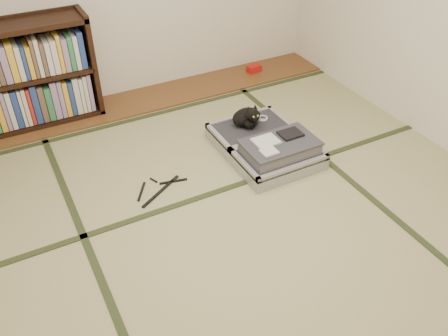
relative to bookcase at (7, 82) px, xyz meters
name	(u,v)px	position (x,y,z in m)	size (l,w,h in m)	color
floor	(241,225)	(1.16, -2.07, -0.45)	(4.50, 4.50, 0.00)	tan
wood_strip	(142,100)	(1.16, -0.07, -0.44)	(4.00, 0.50, 0.02)	brown
red_item	(254,69)	(2.46, -0.04, -0.40)	(0.15, 0.09, 0.07)	red
room_shell	(247,18)	(1.16, -2.07, 1.01)	(4.50, 4.50, 4.50)	white
tatami_borders	(210,185)	(1.16, -1.57, -0.45)	(4.00, 4.50, 0.01)	#2D381E
bookcase	(7,82)	(0.00, 0.00, 0.00)	(1.51, 0.34, 0.97)	black
suitcase	(267,146)	(1.76, -1.43, -0.36)	(0.67, 0.89, 0.26)	#A4A4A9
cat	(248,117)	(1.74, -1.14, -0.23)	(0.30, 0.30, 0.24)	black
cable_coil	(263,118)	(1.92, -1.10, -0.31)	(0.09, 0.09, 0.02)	white
hanger	(159,189)	(0.80, -1.43, -0.44)	(0.43, 0.31, 0.01)	black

